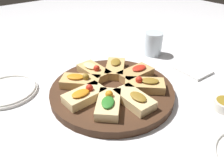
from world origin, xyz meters
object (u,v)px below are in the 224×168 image
Objects in this scene: serving_board at (112,91)px; napkin_stack at (193,70)px; water_glass at (153,44)px; plate_right at (7,91)px.

napkin_stack is (-0.08, -0.35, -0.01)m from serving_board.
serving_board is at bearing 77.56° from napkin_stack.
water_glass is 0.21m from napkin_stack.
serving_board reaches higher than plate_right.
napkin_stack is at bearing -102.44° from serving_board.
plate_right is at bearing 81.37° from water_glass.
napkin_stack is at bearing -177.44° from water_glass.
water_glass is 0.84× the size of napkin_stack.
water_glass reaches higher than serving_board.
water_glass is at bearing -68.52° from serving_board.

